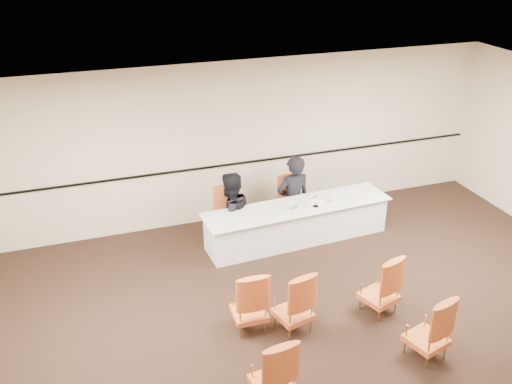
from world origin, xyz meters
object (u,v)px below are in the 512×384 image
at_px(aud_chair_front_right, 380,284).
at_px(aud_chair_back_right, 428,326).
at_px(panelist_main, 293,202).
at_px(microphone, 316,200).
at_px(coffee_cup, 333,200).
at_px(drinking_glass, 298,206).
at_px(panelist_second_chair, 230,214).
at_px(panelist_second, 230,219).
at_px(aud_chair_back_left, 273,369).
at_px(water_bottle, 296,204).
at_px(aud_chair_front_mid, 293,300).
at_px(panelist_main_chair, 293,202).
at_px(panel_table, 297,223).
at_px(aud_chair_front_left, 249,299).

relative_size(aud_chair_front_right, aud_chair_back_right, 1.00).
xyz_separation_m(panelist_main, microphone, (0.15, -0.66, 0.33)).
bearing_deg(coffee_cup, aud_chair_back_right, -93.81).
bearing_deg(drinking_glass, panelist_second_chair, 152.61).
relative_size(panelist_second, aud_chair_back_left, 1.86).
xyz_separation_m(panelist_main, aud_chair_back_left, (-1.87, -3.92, -0.00)).
relative_size(water_bottle, aud_chair_back_right, 0.24).
bearing_deg(aud_chair_front_mid, panelist_main_chair, 54.77).
height_order(drinking_glass, aud_chair_front_right, aud_chair_front_right).
height_order(microphone, water_bottle, microphone).
height_order(panelist_second, aud_chair_front_right, panelist_second).
height_order(panel_table, aud_chair_back_right, aud_chair_back_right).
height_order(panelist_second, aud_chair_back_left, panelist_second).
relative_size(aud_chair_front_mid, aud_chair_front_right, 1.00).
height_order(panelist_main, water_bottle, panelist_main).
bearing_deg(aud_chair_front_mid, aud_chair_front_left, 146.20).
xyz_separation_m(microphone, aud_chair_back_right, (0.14, -3.18, -0.33)).
relative_size(panelist_second_chair, aud_chair_front_mid, 1.00).
bearing_deg(water_bottle, aud_chair_front_left, -127.59).
bearing_deg(microphone, drinking_glass, -177.90).
xyz_separation_m(panel_table, panelist_second_chair, (-1.10, 0.45, 0.14)).
distance_m(aud_chair_front_right, aud_chair_back_right, 1.03).
relative_size(panel_table, aud_chair_front_right, 3.55).
relative_size(panelist_main_chair, water_bottle, 4.15).
xyz_separation_m(panelist_main_chair, water_bottle, (-0.23, -0.64, 0.31)).
bearing_deg(panelist_second_chair, aud_chair_back_left, -102.88).
distance_m(panel_table, panelist_second_chair, 1.20).
height_order(drinking_glass, aud_chair_front_left, aud_chair_front_left).
bearing_deg(aud_chair_back_left, water_bottle, 56.87).
bearing_deg(aud_chair_front_right, panelist_second_chair, 98.56).
relative_size(aud_chair_front_left, aud_chair_front_mid, 1.00).
height_order(panel_table, drinking_glass, drinking_glass).
bearing_deg(aud_chair_front_left, aud_chair_front_mid, -19.20).
distance_m(panelist_main, microphone, 0.75).
xyz_separation_m(aud_chair_front_left, aud_chair_back_left, (-0.16, -1.35, 0.00)).
relative_size(drinking_glass, coffee_cup, 0.85).
bearing_deg(panelist_main, drinking_glass, 70.31).
bearing_deg(aud_chair_front_left, panelist_main, 58.01).
relative_size(microphone, drinking_glass, 2.70).
relative_size(panelist_second_chair, aud_chair_front_left, 1.00).
relative_size(panelist_main, aud_chair_front_mid, 1.91).
xyz_separation_m(coffee_cup, aud_chair_back_right, (-0.21, -3.22, -0.26)).
bearing_deg(panel_table, microphone, -28.28).
height_order(panelist_second, water_bottle, panelist_second).
bearing_deg(panel_table, drinking_glass, -112.05).
xyz_separation_m(water_bottle, aud_chair_front_mid, (-0.91, -2.14, -0.31)).
distance_m(panelist_second, water_bottle, 1.23).
bearing_deg(water_bottle, panelist_main, 70.63).
bearing_deg(aud_chair_back_right, panelist_main, 78.07).
distance_m(panel_table, drinking_glass, 0.40).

